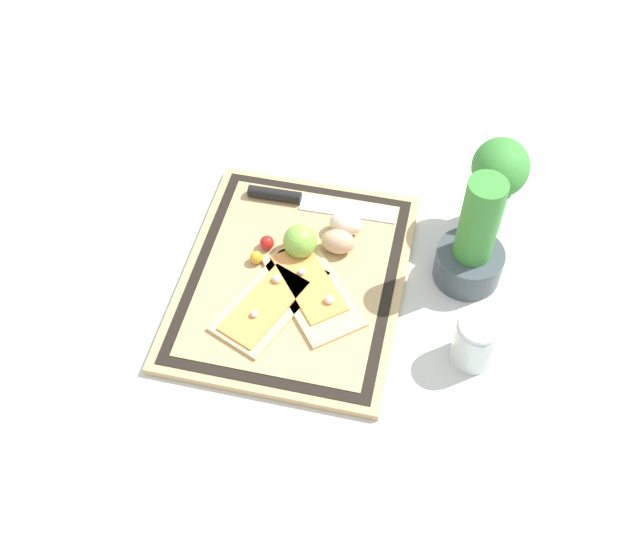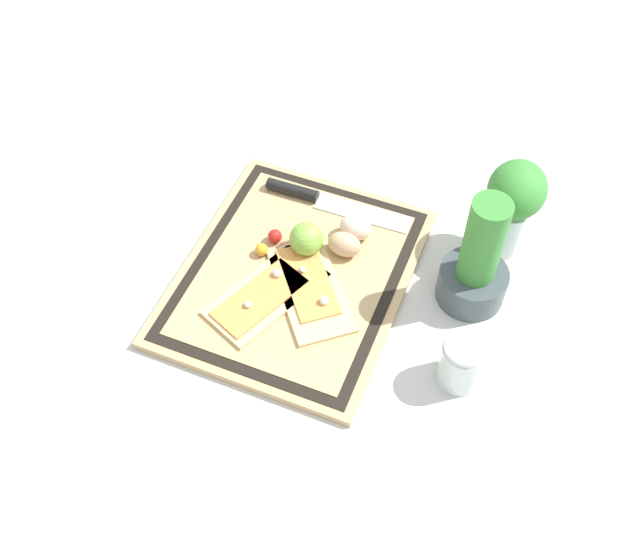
% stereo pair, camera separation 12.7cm
% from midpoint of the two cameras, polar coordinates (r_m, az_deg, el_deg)
% --- Properties ---
extents(ground_plane, '(6.00, 6.00, 0.00)m').
position_cam_midpoint_polar(ground_plane, '(1.31, 0.85, -0.50)').
color(ground_plane, silver).
extents(cutting_board, '(0.46, 0.38, 0.02)m').
position_cam_midpoint_polar(cutting_board, '(1.30, 0.85, -0.27)').
color(cutting_board, tan).
rests_on(cutting_board, ground_plane).
extents(pizza_slice_near, '(0.23, 0.17, 0.02)m').
position_cam_midpoint_polar(pizza_slice_near, '(1.26, -1.33, -1.72)').
color(pizza_slice_near, '#DBBC7F').
rests_on(pizza_slice_near, cutting_board).
extents(pizza_slice_far, '(0.22, 0.21, 0.02)m').
position_cam_midpoint_polar(pizza_slice_far, '(1.27, 2.11, -1.22)').
color(pizza_slice_far, '#DBBC7F').
rests_on(pizza_slice_far, cutting_board).
extents(knife, '(0.04, 0.28, 0.02)m').
position_cam_midpoint_polar(knife, '(1.40, 2.14, 5.77)').
color(knife, silver).
rests_on(knife, cutting_board).
extents(egg_brown, '(0.04, 0.06, 0.04)m').
position_cam_midpoint_polar(egg_brown, '(1.31, 4.65, 2.12)').
color(egg_brown, tan).
rests_on(egg_brown, cutting_board).
extents(egg_pink, '(0.04, 0.06, 0.04)m').
position_cam_midpoint_polar(egg_pink, '(1.33, 5.47, 3.40)').
color(egg_pink, beige).
rests_on(egg_pink, cutting_board).
extents(lime, '(0.06, 0.06, 0.06)m').
position_cam_midpoint_polar(lime, '(1.30, 1.63, 2.57)').
color(lime, '#7FB742').
rests_on(lime, cutting_board).
extents(cherry_tomato_red, '(0.03, 0.03, 0.03)m').
position_cam_midpoint_polar(cherry_tomato_red, '(1.33, -0.73, 2.75)').
color(cherry_tomato_red, red).
rests_on(cherry_tomato_red, cutting_board).
extents(cherry_tomato_yellow, '(0.02, 0.02, 0.02)m').
position_cam_midpoint_polar(cherry_tomato_yellow, '(1.31, -1.73, 1.72)').
color(cherry_tomato_yellow, gold).
rests_on(cherry_tomato_yellow, cutting_board).
extents(herb_pot, '(0.12, 0.12, 0.23)m').
position_cam_midpoint_polar(herb_pot, '(1.26, 14.67, 0.39)').
color(herb_pot, '#3D474C').
rests_on(herb_pot, ground_plane).
extents(sauce_jar, '(0.07, 0.07, 0.09)m').
position_cam_midpoint_polar(sauce_jar, '(1.20, 13.76, -6.85)').
color(sauce_jar, silver).
rests_on(sauce_jar, ground_plane).
extents(herb_glass, '(0.11, 0.10, 0.19)m').
position_cam_midpoint_polar(herb_glass, '(1.33, 17.21, 5.11)').
color(herb_glass, silver).
rests_on(herb_glass, ground_plane).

